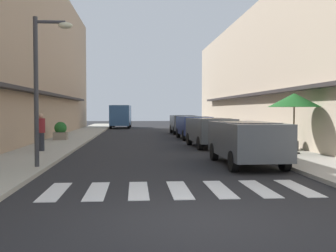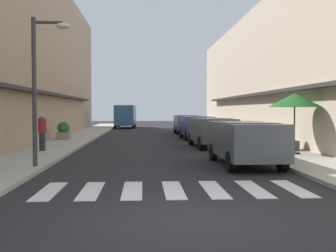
% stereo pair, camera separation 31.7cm
% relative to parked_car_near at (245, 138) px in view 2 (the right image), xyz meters
% --- Properties ---
extents(ground_plane, '(94.24, 94.24, 0.00)m').
position_rel_parked_car_near_xyz_m(ground_plane, '(-2.70, 10.37, -0.92)').
color(ground_plane, '#232326').
extents(sidewalk_left, '(2.58, 59.97, 0.12)m').
position_rel_parked_car_near_xyz_m(sidewalk_left, '(-7.74, 10.37, -0.86)').
color(sidewalk_left, '#ADA899').
rests_on(sidewalk_left, ground_plane).
extents(sidewalk_right, '(2.58, 59.97, 0.12)m').
position_rel_parked_car_near_xyz_m(sidewalk_right, '(2.34, 10.37, -0.86)').
color(sidewalk_right, '#9E998E').
rests_on(sidewalk_right, ground_plane).
extents(building_row_left, '(5.50, 40.55, 10.76)m').
position_rel_parked_car_near_xyz_m(building_row_left, '(-11.53, 11.52, 4.45)').
color(building_row_left, tan).
rests_on(building_row_left, ground_plane).
extents(building_row_right, '(5.50, 40.55, 8.41)m').
position_rel_parked_car_near_xyz_m(building_row_right, '(6.13, 11.52, 3.28)').
color(building_row_right, '#C6B299').
rests_on(building_row_right, ground_plane).
extents(crosswalk, '(6.15, 2.20, 0.01)m').
position_rel_parked_car_near_xyz_m(crosswalk, '(-2.70, -4.06, -0.92)').
color(crosswalk, silver).
rests_on(crosswalk, ground_plane).
extents(parked_car_near, '(1.85, 4.41, 1.47)m').
position_rel_parked_car_near_xyz_m(parked_car_near, '(0.00, 0.00, 0.00)').
color(parked_car_near, '#4C5156').
rests_on(parked_car_near, ground_plane).
extents(parked_car_mid, '(1.98, 4.29, 1.47)m').
position_rel_parked_car_near_xyz_m(parked_car_mid, '(0.00, 6.78, -0.00)').
color(parked_car_mid, '#4C5156').
rests_on(parked_car_mid, ground_plane).
extents(parked_car_far, '(1.92, 4.19, 1.47)m').
position_rel_parked_car_near_xyz_m(parked_car_far, '(0.00, 12.71, -0.00)').
color(parked_car_far, navy).
rests_on(parked_car_far, ground_plane).
extents(parked_car_distant, '(1.82, 3.97, 1.47)m').
position_rel_parked_car_near_xyz_m(parked_car_distant, '(0.00, 18.58, -0.00)').
color(parked_car_distant, '#4C5156').
rests_on(parked_car_distant, ground_plane).
extents(delivery_van, '(2.14, 5.46, 2.37)m').
position_rel_parked_car_near_xyz_m(delivery_van, '(-5.25, 29.71, 0.48)').
color(delivery_van, '#33598C').
rests_on(delivery_van, ground_plane).
extents(street_lamp, '(1.19, 0.28, 4.59)m').
position_rel_parked_car_near_xyz_m(street_lamp, '(-6.54, -0.61, 2.06)').
color(street_lamp, '#38383D').
rests_on(street_lamp, sidewalk_left).
extents(cafe_umbrella, '(2.08, 2.08, 2.42)m').
position_rel_parked_car_near_xyz_m(cafe_umbrella, '(2.61, 2.48, 1.33)').
color(cafe_umbrella, '#262626').
rests_on(cafe_umbrella, sidewalk_right).
extents(planter_midblock, '(0.87, 0.87, 1.03)m').
position_rel_parked_car_near_xyz_m(planter_midblock, '(2.83, 4.00, -0.34)').
color(planter_midblock, '#4C4C4C').
rests_on(planter_midblock, sidewalk_right).
extents(planter_far, '(0.77, 0.77, 1.05)m').
position_rel_parked_car_near_xyz_m(planter_far, '(-8.14, 11.20, -0.30)').
color(planter_far, gray).
rests_on(planter_far, sidewalk_left).
extents(pedestrian_walking_near, '(0.34, 0.34, 1.60)m').
position_rel_parked_car_near_xyz_m(pedestrian_walking_near, '(-7.74, 4.41, 0.04)').
color(pedestrian_walking_near, '#282B33').
rests_on(pedestrian_walking_near, sidewalk_left).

